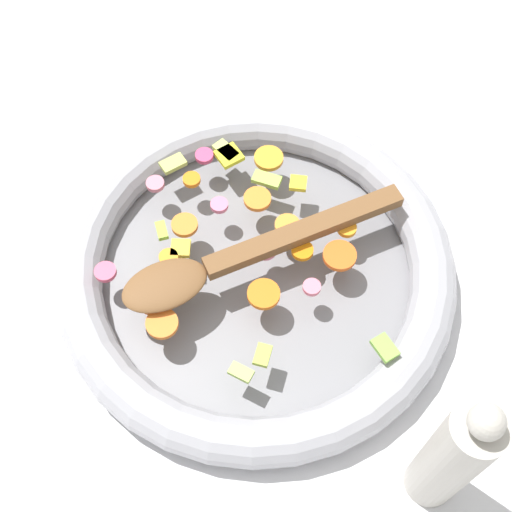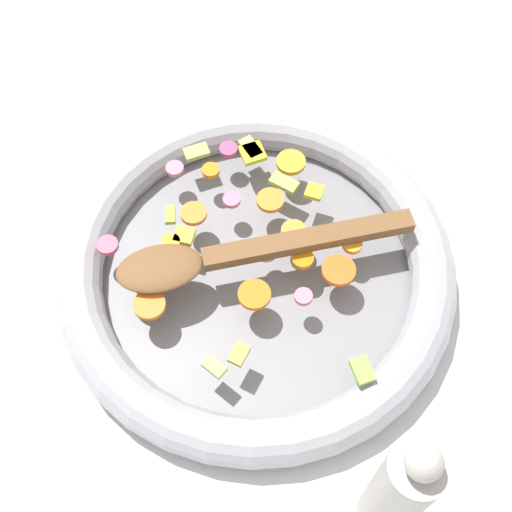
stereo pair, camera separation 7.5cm
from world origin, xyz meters
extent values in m
plane|color=silver|center=(0.00, 0.00, 0.00)|extent=(4.00, 4.00, 0.00)
cylinder|color=slate|center=(0.00, 0.00, 0.01)|extent=(0.38, 0.38, 0.01)
torus|color=#9E9EA5|center=(0.00, 0.00, 0.03)|extent=(0.43, 0.43, 0.05)
cylinder|color=orange|center=(-0.10, 0.03, 0.05)|extent=(0.02, 0.02, 0.01)
cylinder|color=orange|center=(-0.05, -0.01, 0.05)|extent=(0.04, 0.04, 0.01)
cylinder|color=orange|center=(-0.04, -0.06, 0.05)|extent=(0.04, 0.04, 0.01)
cylinder|color=orange|center=(0.12, 0.02, 0.05)|extent=(0.04, 0.04, 0.01)
cylinder|color=orange|center=(-0.07, 0.05, 0.05)|extent=(0.05, 0.05, 0.01)
cylinder|color=orange|center=(0.08, -0.05, 0.05)|extent=(0.03, 0.03, 0.01)
cylinder|color=orange|center=(-0.08, -0.10, 0.05)|extent=(0.05, 0.05, 0.01)
cylinder|color=#D75F1E|center=(0.12, -0.01, 0.05)|extent=(0.03, 0.03, 0.01)
cylinder|color=orange|center=(0.01, -0.12, 0.05)|extent=(0.02, 0.02, 0.01)
cylinder|color=orange|center=(-0.04, 0.02, 0.05)|extent=(0.03, 0.03, 0.01)
cylinder|color=orange|center=(0.02, 0.04, 0.05)|extent=(0.04, 0.04, 0.01)
cylinder|color=orange|center=(0.04, -0.07, 0.05)|extent=(0.04, 0.04, 0.01)
cube|color=#84BE48|center=(-0.05, 0.16, 0.05)|extent=(0.02, 0.03, 0.01)
cube|color=#BBDC62|center=(-0.05, -0.13, 0.05)|extent=(0.02, 0.03, 0.01)
cube|color=#A9BF47|center=(0.06, 0.10, 0.05)|extent=(0.03, 0.03, 0.01)
cube|color=#9FCD4E|center=(-0.06, -0.08, 0.05)|extent=(0.03, 0.04, 0.01)
cube|color=#B9C55C|center=(0.01, -0.15, 0.05)|extent=(0.03, 0.02, 0.01)
cube|color=#AFD061|center=(0.08, 0.10, 0.05)|extent=(0.02, 0.03, 0.01)
cube|color=#94CA3C|center=(0.07, -0.08, 0.05)|extent=(0.02, 0.02, 0.01)
cylinder|color=#D34470|center=(-0.02, -0.14, 0.05)|extent=(0.03, 0.03, 0.01)
cylinder|color=#DF5272|center=(0.14, -0.07, 0.05)|extent=(0.03, 0.03, 0.01)
cylinder|color=pink|center=(-0.03, 0.06, 0.05)|extent=(0.03, 0.03, 0.01)
cylinder|color=#DA7386|center=(0.05, -0.14, 0.05)|extent=(0.03, 0.03, 0.01)
cylinder|color=#DD6F87|center=(-0.01, 0.00, 0.05)|extent=(0.03, 0.03, 0.01)
cylinder|color=pink|center=(0.00, -0.07, 0.05)|extent=(0.02, 0.02, 0.01)
cube|color=gold|center=(0.06, -0.05, 0.05)|extent=(0.03, 0.03, 0.01)
cube|color=yellow|center=(-0.09, -0.05, 0.05)|extent=(0.03, 0.03, 0.01)
cube|color=yellow|center=(-0.04, -0.13, 0.05)|extent=(0.03, 0.03, 0.01)
cube|color=brown|center=(-0.06, 0.01, 0.06)|extent=(0.23, 0.06, 0.01)
ellipsoid|color=brown|center=(0.10, -0.02, 0.06)|extent=(0.10, 0.07, 0.01)
cylinder|color=#B2ADA3|center=(-0.02, 0.28, 0.09)|extent=(0.05, 0.05, 0.19)
sphere|color=#B2ADA3|center=(-0.02, 0.28, 0.20)|extent=(0.03, 0.03, 0.03)
camera|label=1|loc=(0.20, 0.31, 0.71)|focal=50.00mm
camera|label=2|loc=(0.13, 0.35, 0.71)|focal=50.00mm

